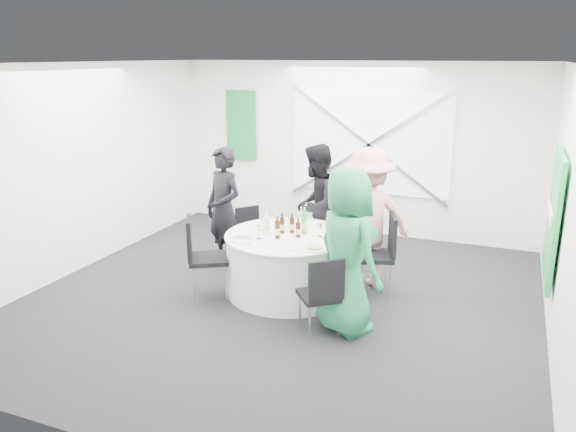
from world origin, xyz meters
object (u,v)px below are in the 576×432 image
at_px(chair_front_right, 322,291).
at_px(person_man_back, 316,206).
at_px(banquet_table, 288,264).
at_px(green_water_bottle, 304,223).
at_px(chair_front_left, 200,251).
at_px(person_woman_pink, 368,219).
at_px(clear_water_bottle, 267,226).
at_px(person_man_back_left, 224,209).
at_px(chair_back_left, 251,232).
at_px(chair_back_right, 381,248).
at_px(chair_back, 330,230).
at_px(person_woman_green, 347,251).

height_order(chair_front_right, person_man_back, person_man_back).
xyz_separation_m(banquet_table, green_water_bottle, (0.16, 0.14, 0.51)).
height_order(chair_front_left, green_water_bottle, green_water_bottle).
distance_m(person_woman_pink, clear_water_bottle, 1.28).
relative_size(banquet_table, person_man_back_left, 0.92).
xyz_separation_m(person_man_back, green_water_bottle, (0.17, -0.92, 0.03)).
bearing_deg(chair_back_left, person_man_back_left, 167.48).
relative_size(banquet_table, chair_back_left, 1.88).
xyz_separation_m(person_man_back, clear_water_bottle, (-0.25, -1.12, 0.00)).
distance_m(banquet_table, person_man_back_left, 1.33).
bearing_deg(clear_water_bottle, chair_back_right, 18.63).
bearing_deg(chair_back_right, chair_front_left, -84.61).
distance_m(chair_front_right, person_man_back_left, 2.42).
bearing_deg(banquet_table, person_man_back_left, 157.25).
bearing_deg(chair_back_right, person_woman_pink, -148.56).
xyz_separation_m(person_woman_pink, green_water_bottle, (-0.69, -0.44, -0.01)).
distance_m(chair_back_right, chair_front_left, 2.21).
height_order(chair_front_left, person_woman_pink, person_woman_pink).
relative_size(person_man_back, person_woman_pink, 0.96).
xyz_separation_m(chair_back_left, person_man_back, (0.85, 0.34, 0.38)).
relative_size(person_man_back_left, clear_water_bottle, 6.10).
bearing_deg(clear_water_bottle, person_woman_pink, 30.19).
relative_size(person_man_back, green_water_bottle, 5.30).
bearing_deg(person_man_back_left, person_man_back, 49.26).
xyz_separation_m(banquet_table, clear_water_bottle, (-0.25, -0.07, 0.49)).
distance_m(chair_back_left, person_man_back_left, 0.52).
bearing_deg(chair_front_left, chair_back_left, -33.58).
bearing_deg(clear_water_bottle, banquet_table, 15.28).
distance_m(banquet_table, chair_front_right, 1.23).
distance_m(banquet_table, chair_back, 1.17).
bearing_deg(person_woman_pink, green_water_bottle, -1.53).
bearing_deg(person_woman_green, chair_front_left, 31.57).
bearing_deg(chair_front_right, banquet_table, -90.00).
distance_m(person_woman_green, clear_water_bottle, 1.35).
bearing_deg(chair_front_left, chair_back, -63.61).
bearing_deg(person_woman_pink, person_woman_green, 60.53).
bearing_deg(chair_front_left, green_water_bottle, -88.47).
bearing_deg(chair_front_left, person_woman_green, -124.80).
bearing_deg(chair_back_left, person_woman_pink, -54.98).
xyz_separation_m(chair_back, person_man_back_left, (-1.33, -0.66, 0.34)).
bearing_deg(chair_back_left, chair_front_left, -143.42).
height_order(chair_back_right, chair_front_left, chair_back_right).
relative_size(person_man_back_left, person_woman_green, 0.95).
distance_m(chair_back_right, person_woman_pink, 0.42).
height_order(person_woman_pink, clear_water_bottle, person_woman_pink).
relative_size(chair_back_left, chair_front_left, 0.81).
distance_m(chair_front_right, person_man_back, 2.17).
relative_size(chair_front_left, person_man_back, 0.59).
relative_size(chair_back_left, green_water_bottle, 2.54).
xyz_separation_m(chair_back_left, clear_water_bottle, (0.60, -0.78, 0.39)).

